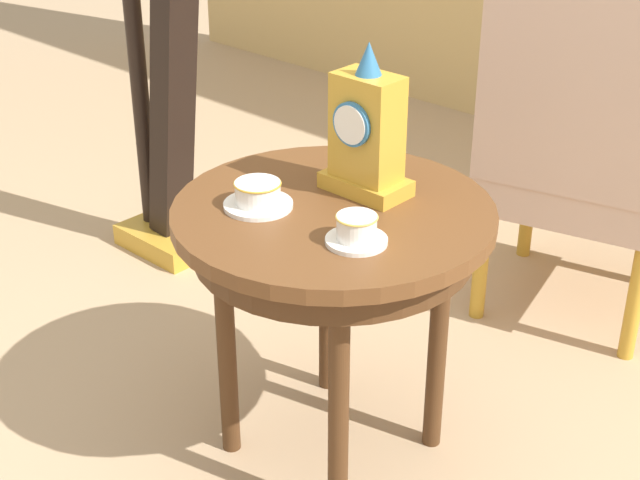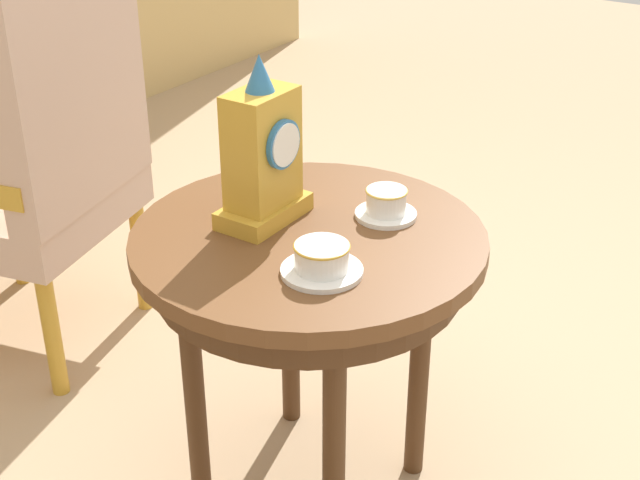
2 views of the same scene
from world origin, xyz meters
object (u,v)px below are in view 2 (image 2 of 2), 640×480
at_px(teacup_left, 322,260).
at_px(teacup_right, 386,204).
at_px(side_table, 309,267).
at_px(mantel_clock, 263,157).
at_px(armchair, 41,144).

distance_m(teacup_left, teacup_right, 0.26).
distance_m(side_table, mantel_clock, 0.24).
bearing_deg(mantel_clock, side_table, -89.57).
relative_size(mantel_clock, armchair, 0.29).
height_order(teacup_right, armchair, armchair).
xyz_separation_m(teacup_left, teacup_right, (0.26, 0.02, 0.00)).
height_order(side_table, teacup_left, teacup_left).
bearing_deg(teacup_right, mantel_clock, 126.24).
height_order(side_table, teacup_right, teacup_right).
relative_size(side_table, mantel_clock, 2.07).
xyz_separation_m(side_table, mantel_clock, (-0.00, 0.10, 0.21)).
relative_size(teacup_left, mantel_clock, 0.44).
bearing_deg(teacup_left, armchair, 77.30).
distance_m(side_table, armchair, 0.90).
relative_size(teacup_left, armchair, 0.13).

